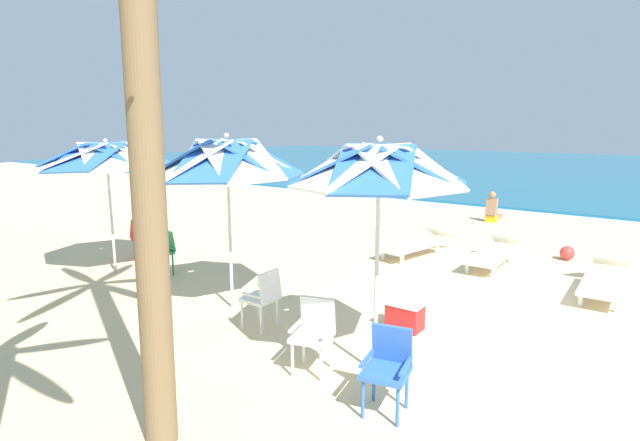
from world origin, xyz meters
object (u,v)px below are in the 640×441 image
at_px(plastic_chair_0, 388,364).
at_px(beach_umbrella_2, 106,157).
at_px(sun_lounger_1, 494,252).
at_px(palm_tree_3, 138,4).
at_px(cooler_box, 405,315).
at_px(beach_umbrella_1, 227,160).
at_px(beach_ball, 567,253).
at_px(beach_umbrella_0, 379,169).
at_px(plastic_chair_4, 142,237).
at_px(sun_lounger_2, 417,243).
at_px(plastic_chair_1, 314,330).
at_px(plastic_chair_3, 163,249).
at_px(sun_lounger_0, 605,279).
at_px(beachgoer_seated, 493,212).
at_px(plastic_chair_2, 263,295).

height_order(plastic_chair_0, beach_umbrella_2, beach_umbrella_2).
xyz_separation_m(plastic_chair_0, sun_lounger_1, (-0.75, 6.00, -0.22)).
height_order(palm_tree_3, cooler_box, palm_tree_3).
bearing_deg(beach_umbrella_1, beach_ball, 58.66).
xyz_separation_m(beach_umbrella_0, plastic_chair_4, (-6.54, 1.43, -1.90)).
distance_m(sun_lounger_2, palm_tree_3, 8.30).
xyz_separation_m(plastic_chair_1, cooler_box, (0.34, 1.72, -0.30)).
bearing_deg(sun_lounger_1, beach_umbrella_1, -118.41).
bearing_deg(cooler_box, plastic_chair_4, 179.23).
bearing_deg(plastic_chair_3, beach_umbrella_1, -11.98).
relative_size(palm_tree_3, cooler_box, 12.15).
relative_size(plastic_chair_0, sun_lounger_0, 0.40).
bearing_deg(cooler_box, plastic_chair_3, -176.23).
bearing_deg(sun_lounger_0, cooler_box, -122.39).
xyz_separation_m(plastic_chair_3, sun_lounger_0, (7.10, 3.66, -0.22)).
xyz_separation_m(plastic_chair_0, beach_umbrella_1, (-3.38, 1.14, 1.84)).
xyz_separation_m(plastic_chair_3, palm_tree_3, (4.31, -3.25, 3.31)).
distance_m(sun_lounger_0, palm_tree_3, 8.24).
bearing_deg(plastic_chair_1, beach_umbrella_2, 170.63).
xyz_separation_m(sun_lounger_0, cooler_box, (-2.11, -3.33, -0.08)).
distance_m(beach_umbrella_0, beach_umbrella_1, 2.93).
bearing_deg(sun_lounger_0, sun_lounger_2, 171.71).
bearing_deg(plastic_chair_0, plastic_chair_4, 163.73).
relative_size(plastic_chair_3, beach_ball, 2.85).
xyz_separation_m(beach_ball, beachgoer_seated, (-2.65, 3.48, 0.14)).
distance_m(sun_lounger_0, beachgoer_seated, 6.60).
bearing_deg(plastic_chair_1, plastic_chair_0, -12.76).
bearing_deg(beach_umbrella_1, cooler_box, 17.70).
distance_m(beach_umbrella_2, sun_lounger_2, 6.64).
distance_m(sun_lounger_1, sun_lounger_2, 1.66).
distance_m(cooler_box, beach_ball, 5.51).
distance_m(plastic_chair_2, palm_tree_3, 4.20).
height_order(plastic_chair_1, sun_lounger_2, plastic_chair_1).
xyz_separation_m(beach_umbrella_2, plastic_chair_4, (-0.36, 0.88, -1.77)).
bearing_deg(plastic_chair_0, cooler_box, 111.48).
distance_m(sun_lounger_1, beach_ball, 1.79).
bearing_deg(sun_lounger_2, cooler_box, -67.21).
distance_m(palm_tree_3, beachgoer_seated, 12.96).
relative_size(sun_lounger_1, beachgoer_seated, 2.32).
xyz_separation_m(plastic_chair_0, palm_tree_3, (-1.46, -1.61, 3.31)).
bearing_deg(plastic_chair_3, plastic_chair_1, -16.63).
relative_size(plastic_chair_2, sun_lounger_2, 0.39).
distance_m(beach_umbrella_0, plastic_chair_1, 2.03).
xyz_separation_m(beach_umbrella_0, beachgoer_seated, (-1.75, 10.21, -2.10)).
xyz_separation_m(plastic_chair_2, sun_lounger_2, (0.01, 5.05, -0.22)).
xyz_separation_m(plastic_chair_1, palm_tree_3, (-0.35, -1.86, 3.31)).
relative_size(beach_umbrella_1, sun_lounger_1, 1.28).
distance_m(plastic_chair_0, plastic_chair_1, 1.14).
height_order(plastic_chair_0, palm_tree_3, palm_tree_3).
height_order(plastic_chair_3, cooler_box, plastic_chair_3).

